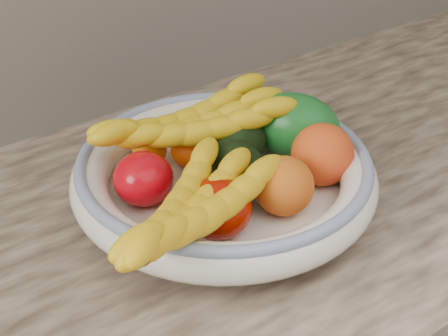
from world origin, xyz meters
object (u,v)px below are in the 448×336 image
fruit_bowl (224,176)px  green_mango (294,126)px  banana_bunch_front (192,215)px  banana_bunch_back (191,130)px

fruit_bowl → green_mango: bearing=4.9°
banana_bunch_front → fruit_bowl: bearing=12.4°
green_mango → banana_bunch_front: size_ratio=0.44×
fruit_bowl → banana_bunch_front: bearing=-140.6°
fruit_bowl → banana_bunch_front: size_ratio=1.36×
green_mango → banana_bunch_back: bearing=125.3°
banana_bunch_back → fruit_bowl: bearing=-76.6°
green_mango → banana_bunch_front: (-0.23, -0.10, 0.01)m
fruit_bowl → banana_bunch_front: (-0.10, -0.09, 0.03)m
green_mango → banana_bunch_back: size_ratio=0.44×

